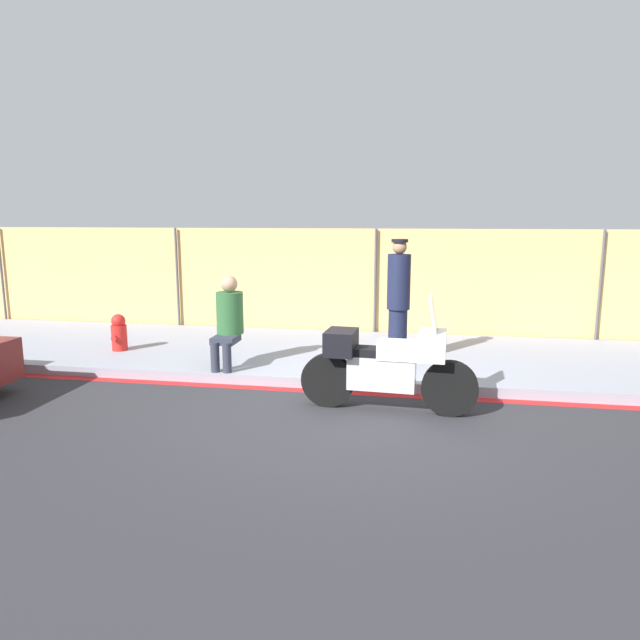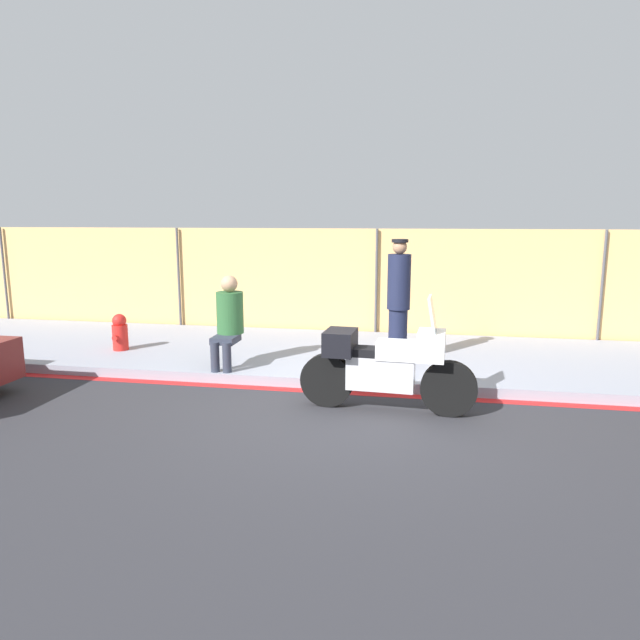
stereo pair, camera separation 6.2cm
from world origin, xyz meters
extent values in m
plane|color=#2D2D33|center=(0.00, 0.00, 0.00)|extent=(120.00, 120.00, 0.00)
cube|color=#8E93A3|center=(0.00, 2.59, 0.07)|extent=(30.03, 3.43, 0.15)
cube|color=red|center=(0.00, 0.79, 0.00)|extent=(30.03, 0.18, 0.01)
cube|color=#E5B26B|center=(0.00, 4.40, 1.07)|extent=(28.53, 0.08, 2.14)
cylinder|color=#4C4C51|center=(-8.08, 4.30, 1.07)|extent=(0.05, 0.05, 2.14)
cylinder|color=#4C4C51|center=(-4.04, 4.30, 1.07)|extent=(0.05, 0.05, 2.14)
cylinder|color=#4C4C51|center=(0.00, 4.30, 1.07)|extent=(0.05, 0.05, 2.14)
cylinder|color=#4C4C51|center=(4.04, 4.30, 1.07)|extent=(0.05, 0.05, 2.14)
cylinder|color=black|center=(1.24, 0.12, 0.34)|extent=(0.68, 0.18, 0.67)
cylinder|color=black|center=(-0.25, 0.21, 0.34)|extent=(0.68, 0.18, 0.67)
cube|color=silver|center=(0.42, 0.17, 0.48)|extent=(0.84, 0.33, 0.42)
cube|color=white|center=(0.63, 0.16, 0.77)|extent=(0.54, 0.34, 0.22)
cube|color=black|center=(0.33, 0.18, 0.73)|extent=(0.62, 0.32, 0.10)
cube|color=white|center=(1.02, 0.14, 0.85)|extent=(0.35, 0.49, 0.34)
cube|color=silver|center=(1.02, 0.14, 1.23)|extent=(0.13, 0.43, 0.42)
cube|color=black|center=(-0.08, 0.20, 0.83)|extent=(0.39, 0.52, 0.30)
cylinder|color=#191E38|center=(0.53, 2.03, 0.56)|extent=(0.29, 0.29, 0.83)
cylinder|color=#191E38|center=(0.53, 2.03, 1.39)|extent=(0.35, 0.35, 0.83)
sphere|color=#A37556|center=(0.53, 2.03, 1.91)|extent=(0.22, 0.22, 0.22)
cylinder|color=black|center=(0.53, 2.03, 2.01)|extent=(0.25, 0.25, 0.05)
cylinder|color=#2D3342|center=(-2.03, 0.99, 0.36)|extent=(0.13, 0.13, 0.44)
cylinder|color=#2D3342|center=(-1.85, 0.99, 0.36)|extent=(0.13, 0.13, 0.44)
cube|color=#2D3342|center=(-1.94, 1.21, 0.58)|extent=(0.34, 0.44, 0.10)
cylinder|color=#2D6033|center=(-1.94, 1.42, 0.94)|extent=(0.40, 0.40, 0.62)
sphere|color=tan|center=(-1.94, 1.42, 1.38)|extent=(0.25, 0.25, 0.25)
cylinder|color=red|center=(-4.09, 2.00, 0.36)|extent=(0.26, 0.26, 0.43)
sphere|color=red|center=(-4.09, 2.00, 0.65)|extent=(0.23, 0.23, 0.23)
cylinder|color=red|center=(-4.09, 1.86, 0.38)|extent=(0.09, 0.10, 0.09)
camera|label=1|loc=(0.86, -6.61, 2.37)|focal=32.00mm
camera|label=2|loc=(0.92, -6.60, 2.37)|focal=32.00mm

